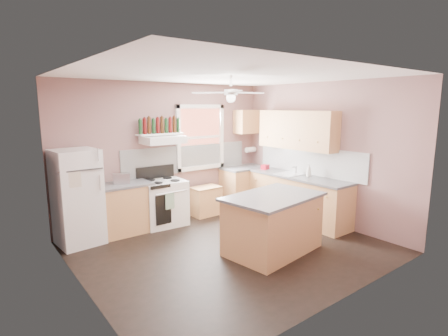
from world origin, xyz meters
TOP-DOWN VIEW (x-y plane):
  - floor at (0.00, 0.00)m, footprint 4.50×4.50m
  - ceiling at (0.00, 0.00)m, footprint 4.50×4.50m
  - wall_back at (0.00, 2.02)m, footprint 4.50×0.05m
  - wall_right at (2.27, 0.00)m, footprint 0.05×4.00m
  - wall_left at (-2.27, 0.00)m, footprint 0.05×4.00m
  - backsplash_back at (0.45, 1.99)m, footprint 2.90×0.03m
  - backsplash_right at (2.23, 0.30)m, footprint 0.03×2.60m
  - window_view at (0.75, 1.98)m, footprint 1.00×0.02m
  - window_frame at (0.75, 1.96)m, footprint 1.16×0.07m
  - refrigerator at (-1.86, 1.66)m, footprint 0.72×0.70m
  - base_cabinet_left at (-1.06, 1.70)m, footprint 0.90×0.60m
  - counter_left at (-1.06, 1.70)m, footprint 0.92×0.62m
  - toaster at (-1.09, 1.71)m, footprint 0.31×0.23m
  - stove at (-0.32, 1.65)m, footprint 0.84×0.70m
  - range_hood at (-0.23, 1.75)m, footprint 0.78×0.50m
  - bottle_shelf at (-0.23, 1.87)m, footprint 0.90×0.26m
  - cart at (0.66, 1.66)m, footprint 0.61×0.41m
  - base_cabinet_corner at (1.75, 1.70)m, footprint 1.00×0.60m
  - base_cabinet_right at (1.95, 0.30)m, footprint 0.60×2.20m
  - counter_corner at (1.75, 1.70)m, footprint 1.02×0.62m
  - counter_right at (1.94, 0.30)m, footprint 0.62×2.22m
  - sink at (1.94, 0.50)m, footprint 0.55×0.45m
  - faucet at (2.10, 0.50)m, footprint 0.03×0.03m
  - upper_cabinet_right at (2.08, 0.50)m, footprint 0.33×1.80m
  - upper_cabinet_corner at (1.95, 1.83)m, footprint 0.60×0.33m
  - paper_towel at (2.07, 1.86)m, footprint 0.26×0.12m
  - island at (0.45, -0.50)m, footprint 1.54×1.09m
  - island_top at (0.45, -0.50)m, footprint 1.64×1.19m
  - ceiling_fan_hub at (0.00, 0.00)m, footprint 0.20×0.20m
  - soap_bottle at (2.00, 0.09)m, footprint 0.11×0.11m
  - red_caddy at (1.91, 1.20)m, footprint 0.21×0.17m
  - wine_bottles at (-0.23, 1.87)m, footprint 0.86×0.06m

SIDE VIEW (x-z plane):
  - floor at x=0.00m, z-range 0.00..0.00m
  - cart at x=0.66m, z-range 0.00..0.60m
  - base_cabinet_left at x=-1.06m, z-range 0.00..0.86m
  - stove at x=-0.32m, z-range 0.00..0.86m
  - base_cabinet_corner at x=1.75m, z-range 0.00..0.86m
  - base_cabinet_right at x=1.95m, z-range 0.00..0.86m
  - island at x=0.45m, z-range 0.00..0.86m
  - refrigerator at x=-1.86m, z-range 0.00..1.57m
  - counter_left at x=-1.06m, z-range 0.86..0.90m
  - counter_corner at x=1.75m, z-range 0.86..0.90m
  - counter_right at x=1.94m, z-range 0.86..0.90m
  - island_top at x=0.45m, z-range 0.86..0.90m
  - sink at x=1.94m, z-range 0.88..0.91m
  - red_caddy at x=1.91m, z-range 0.90..1.00m
  - faucet at x=2.10m, z-range 0.90..1.04m
  - toaster at x=-1.09m, z-range 0.90..1.08m
  - soap_bottle at x=2.00m, z-range 0.90..1.15m
  - backsplash_back at x=0.45m, z-range 0.90..1.45m
  - backsplash_right at x=2.23m, z-range 0.90..1.45m
  - paper_towel at x=2.07m, z-range 1.19..1.31m
  - wall_back at x=0.00m, z-range 0.00..2.70m
  - wall_right at x=2.27m, z-range 0.00..2.70m
  - wall_left at x=-2.27m, z-range 0.00..2.70m
  - window_view at x=0.75m, z-range 1.00..2.20m
  - window_frame at x=0.75m, z-range 0.92..2.28m
  - range_hood at x=-0.23m, z-range 1.55..1.69m
  - bottle_shelf at x=-0.23m, z-range 1.71..1.73m
  - upper_cabinet_right at x=2.08m, z-range 1.40..2.16m
  - wine_bottles at x=-0.23m, z-range 1.72..2.03m
  - upper_cabinet_corner at x=1.95m, z-range 1.64..2.16m
  - ceiling_fan_hub at x=0.00m, z-range 2.41..2.49m
  - ceiling at x=0.00m, z-range 2.70..2.70m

